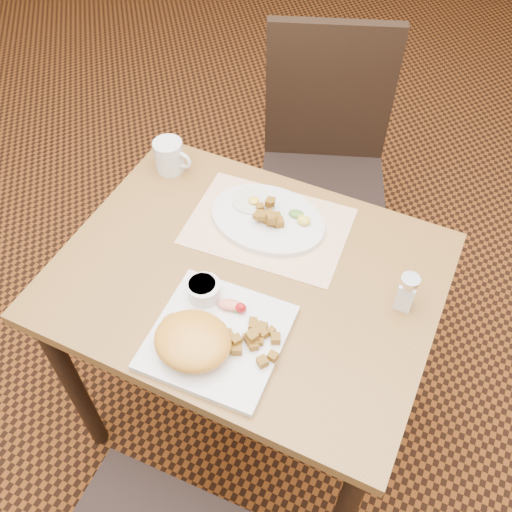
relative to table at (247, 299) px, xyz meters
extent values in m
plane|color=black|center=(0.00, 0.00, -0.64)|extent=(8.00, 8.00, 0.00)
cube|color=olive|center=(0.00, 0.00, 0.09)|extent=(0.90, 0.70, 0.03)
cylinder|color=black|center=(-0.40, -0.30, -0.28)|extent=(0.05, 0.05, 0.71)
cylinder|color=black|center=(-0.40, 0.30, -0.28)|extent=(0.05, 0.05, 0.71)
cylinder|color=black|center=(0.40, 0.30, -0.28)|extent=(0.05, 0.05, 0.71)
cylinder|color=black|center=(-0.13, -0.46, -0.43)|extent=(0.04, 0.04, 0.42)
cube|color=black|center=(-0.02, 0.63, -0.19)|extent=(0.54, 0.54, 0.05)
cylinder|color=black|center=(0.08, 0.86, -0.43)|extent=(0.04, 0.04, 0.42)
cylinder|color=black|center=(0.21, 0.52, -0.43)|extent=(0.04, 0.04, 0.42)
cylinder|color=black|center=(-0.25, 0.73, -0.43)|extent=(0.04, 0.04, 0.42)
cylinder|color=black|center=(-0.13, 0.39, -0.43)|extent=(0.04, 0.04, 0.42)
cube|color=black|center=(-0.09, 0.81, 0.08)|extent=(0.41, 0.19, 0.50)
cube|color=white|center=(-0.02, 0.16, 0.11)|extent=(0.42, 0.31, 0.00)
cube|color=silver|center=(0.02, -0.19, 0.12)|extent=(0.29, 0.29, 0.02)
ellipsoid|color=gold|center=(-0.01, -0.24, 0.16)|extent=(0.17, 0.15, 0.06)
ellipsoid|color=gold|center=(0.02, -0.26, 0.14)|extent=(0.07, 0.06, 0.02)
ellipsoid|color=gold|center=(-0.07, -0.21, 0.14)|extent=(0.07, 0.06, 0.02)
cylinder|color=silver|center=(-0.05, -0.11, 0.15)|extent=(0.08, 0.08, 0.04)
cylinder|color=beige|center=(-0.06, -0.11, 0.16)|extent=(0.06, 0.06, 0.01)
ellipsoid|color=#387223|center=(0.03, -0.11, 0.13)|extent=(0.05, 0.04, 0.01)
ellipsoid|color=red|center=(0.04, -0.12, 0.14)|extent=(0.03, 0.03, 0.03)
ellipsoid|color=#F28C72|center=(0.02, -0.12, 0.14)|extent=(0.07, 0.04, 0.02)
cylinder|color=white|center=(-0.09, 0.21, 0.13)|extent=(0.10, 0.10, 0.01)
ellipsoid|color=yellow|center=(-0.08, 0.20, 0.14)|extent=(0.03, 0.03, 0.01)
ellipsoid|color=#387223|center=(0.04, 0.21, 0.13)|extent=(0.04, 0.03, 0.01)
ellipsoid|color=yellow|center=(0.07, 0.19, 0.14)|extent=(0.04, 0.04, 0.02)
cube|color=white|center=(0.36, 0.07, 0.15)|extent=(0.04, 0.04, 0.08)
cylinder|color=silver|center=(0.36, 0.07, 0.20)|extent=(0.04, 0.04, 0.02)
cylinder|color=silver|center=(-0.36, 0.24, 0.15)|extent=(0.08, 0.08, 0.09)
torus|color=silver|center=(-0.31, 0.24, 0.16)|extent=(0.05, 0.01, 0.05)
cube|color=#956418|center=(0.08, -0.13, 0.13)|extent=(0.02, 0.02, 0.01)
cube|color=#956418|center=(0.09, -0.14, 0.14)|extent=(0.02, 0.03, 0.02)
cube|color=#956418|center=(0.14, -0.15, 0.14)|extent=(0.03, 0.03, 0.02)
cube|color=#956418|center=(0.11, -0.14, 0.14)|extent=(0.02, 0.02, 0.02)
cube|color=#956418|center=(0.14, -0.21, 0.14)|extent=(0.03, 0.03, 0.02)
cube|color=#956418|center=(0.10, -0.18, 0.14)|extent=(0.02, 0.02, 0.02)
cube|color=#956418|center=(0.10, -0.16, 0.14)|extent=(0.03, 0.03, 0.02)
cube|color=#956418|center=(0.05, -0.19, 0.15)|extent=(0.03, 0.03, 0.02)
cube|color=#956418|center=(0.07, -0.20, 0.15)|extent=(0.03, 0.03, 0.02)
cube|color=#956418|center=(0.11, -0.15, 0.14)|extent=(0.03, 0.03, 0.02)
cube|color=#956418|center=(0.10, -0.18, 0.13)|extent=(0.02, 0.02, 0.02)
cube|color=#956418|center=(0.12, -0.17, 0.13)|extent=(0.02, 0.02, 0.01)
cube|color=#956418|center=(0.09, -0.18, 0.14)|extent=(0.03, 0.03, 0.02)
cube|color=#956418|center=(0.10, -0.17, 0.15)|extent=(0.02, 0.02, 0.02)
cube|color=#956418|center=(0.11, -0.19, 0.13)|extent=(0.03, 0.03, 0.02)
cube|color=#956418|center=(0.13, -0.14, 0.13)|extent=(0.02, 0.02, 0.02)
cube|color=#956418|center=(0.15, -0.19, 0.13)|extent=(0.02, 0.02, 0.02)
cube|color=#956418|center=(0.11, -0.19, 0.13)|extent=(0.02, 0.02, 0.01)
cube|color=#956418|center=(0.10, -0.16, 0.14)|extent=(0.03, 0.03, 0.02)
cube|color=#956418|center=(0.10, -0.18, 0.13)|extent=(0.02, 0.02, 0.02)
cube|color=#956418|center=(0.08, -0.21, 0.14)|extent=(0.03, 0.03, 0.02)
cube|color=#956418|center=(0.10, -0.18, 0.15)|extent=(0.03, 0.03, 0.02)
cube|color=#956418|center=(-0.05, 0.19, 0.14)|extent=(0.03, 0.03, 0.02)
cube|color=#956418|center=(-0.03, 0.20, 0.15)|extent=(0.02, 0.02, 0.02)
cube|color=#956418|center=(-0.01, 0.15, 0.15)|extent=(0.02, 0.02, 0.02)
cube|color=#956418|center=(0.00, 0.15, 0.15)|extent=(0.02, 0.02, 0.02)
cube|color=#956418|center=(-0.04, 0.16, 0.14)|extent=(0.03, 0.03, 0.02)
cube|color=#956418|center=(-0.02, 0.16, 0.15)|extent=(0.02, 0.02, 0.02)
cube|color=#956418|center=(-0.01, 0.16, 0.14)|extent=(0.03, 0.03, 0.02)
cube|color=#956418|center=(-0.04, 0.14, 0.15)|extent=(0.02, 0.02, 0.01)
cube|color=#956418|center=(-0.01, 0.16, 0.14)|extent=(0.03, 0.03, 0.02)
cube|color=#956418|center=(-0.03, 0.15, 0.15)|extent=(0.02, 0.03, 0.02)
cube|color=#956418|center=(0.00, 0.15, 0.15)|extent=(0.03, 0.03, 0.02)
cube|color=#956418|center=(-0.01, 0.15, 0.14)|extent=(0.02, 0.02, 0.02)
cube|color=#956418|center=(-0.03, 0.20, 0.15)|extent=(0.02, 0.03, 0.02)
cube|color=#956418|center=(0.00, 0.15, 0.16)|extent=(0.03, 0.03, 0.02)
cube|color=#956418|center=(-0.02, 0.16, 0.14)|extent=(0.03, 0.03, 0.02)
cube|color=#956418|center=(0.01, 0.16, 0.14)|extent=(0.03, 0.03, 0.02)
cube|color=#956418|center=(0.00, 0.17, 0.14)|extent=(0.03, 0.03, 0.02)
camera|label=1|loc=(0.38, -0.75, 1.19)|focal=40.00mm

